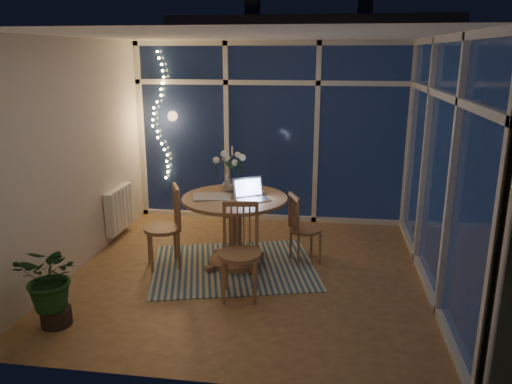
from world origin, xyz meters
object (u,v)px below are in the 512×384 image
Objects in this scene: chair_right at (306,228)px; flower_vase at (230,183)px; chair_left at (163,227)px; laptop at (252,189)px; potted_plant at (53,287)px; chair_front at (240,252)px; dining_table at (235,231)px.

flower_vase is (-0.92, 0.02, 0.51)m from chair_right.
laptop reaches higher than chair_left.
potted_plant is (-1.28, -1.81, -0.56)m from flower_vase.
flower_vase is at bearing 93.09° from chair_left.
chair_left is at bearing 152.00° from laptop.
chair_front is at bearing 124.63° from chair_right.
chair_left is 1.21m from chair_front.
chair_left is at bearing -151.74° from flower_vase.
flower_vase is (-0.10, 0.21, 0.52)m from dining_table.
chair_right is at bearing 39.22° from potted_plant.
laptop reaches higher than flower_vase.
chair_left is 0.99× the size of chair_front.
chair_right is at bearing -1.04° from flower_vase.
dining_table is 0.84m from chair_left.
dining_table is 0.57m from flower_vase.
chair_left is 1.54m from potted_plant.
dining_table is 0.84m from chair_right.
flower_vase is 0.28× the size of potted_plant.
chair_right is at bearing 52.01° from chair_front.
chair_left is 1.29× the size of potted_plant.
dining_table is at bearing 49.15° from potted_plant.
dining_table is 1.24× the size of chair_left.
chair_front is at bearing -76.06° from dining_table.
chair_left is 1.14× the size of chair_right.
chair_right is (0.82, 0.19, 0.01)m from dining_table.
chair_right is 1.05m from flower_vase.
chair_front is 4.72× the size of flower_vase.
potted_plant is at bearing -160.29° from chair_front.
chair_left is at bearing 141.37° from chair_front.
chair_right is at bearing -5.62° from laptop.
chair_right is (1.64, 0.37, -0.06)m from chair_left.
chair_left is 2.76× the size of laptop.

